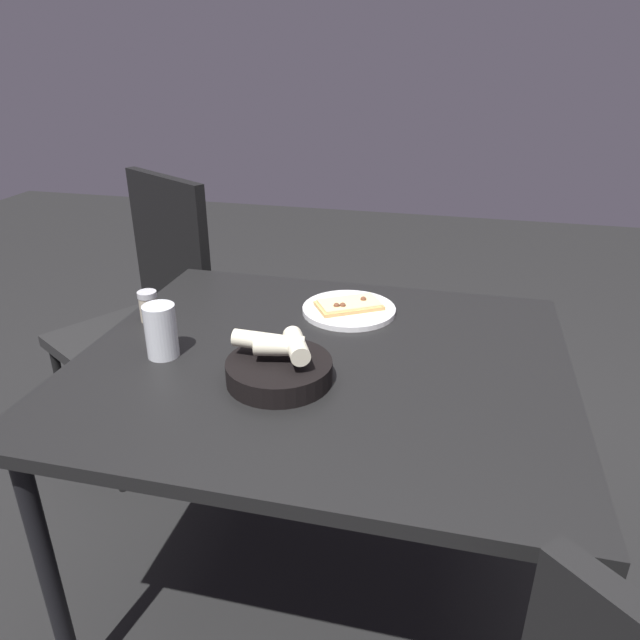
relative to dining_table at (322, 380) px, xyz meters
The scene contains 7 objects.
ground 0.65m from the dining_table, ahead, with size 8.00×8.00×0.00m, color black.
dining_table is the anchor object (origin of this frame).
pizza_plate 0.27m from the dining_table, ahead, with size 0.25×0.25×0.04m.
bread_basket 0.16m from the dining_table, 151.27° to the left, with size 0.22×0.22×0.11m.
beer_glass 0.38m from the dining_table, 101.54° to the left, with size 0.07×0.07×0.12m.
pepper_shaker 0.49m from the dining_table, 79.04° to the left, with size 0.05×0.05×0.08m.
chair_far 0.94m from the dining_table, 53.47° to the left, with size 0.60×0.60×0.96m.
Camera 1 is at (-1.15, -0.27, 1.35)m, focal length 33.39 mm.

